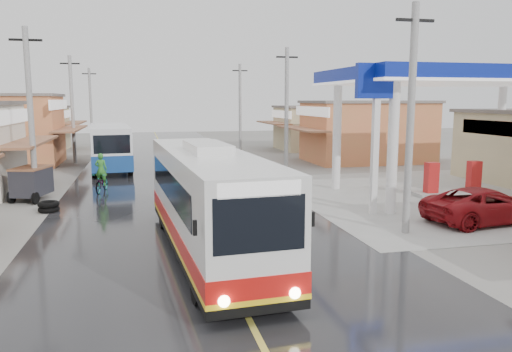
% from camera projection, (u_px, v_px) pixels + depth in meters
% --- Properties ---
extents(ground, '(120.00, 120.00, 0.00)m').
position_uv_depth(ground, '(212.00, 246.00, 16.32)').
color(ground, slate).
rests_on(ground, ground).
extents(road, '(12.00, 90.00, 0.02)m').
position_uv_depth(road, '(177.00, 177.00, 30.76)').
color(road, black).
rests_on(road, ground).
extents(centre_line, '(0.15, 90.00, 0.01)m').
position_uv_depth(centre_line, '(177.00, 177.00, 30.76)').
color(centre_line, '#D8CC4C').
rests_on(centre_line, road).
extents(shopfronts_right, '(11.00, 44.00, 4.80)m').
position_uv_depth(shopfronts_right, '(422.00, 176.00, 31.25)').
color(shopfronts_right, beige).
rests_on(shopfronts_right, ground).
extents(utility_poles_left, '(1.60, 50.00, 8.00)m').
position_uv_depth(utility_poles_left, '(59.00, 179.00, 30.15)').
color(utility_poles_left, gray).
rests_on(utility_poles_left, ground).
extents(utility_poles_right, '(1.60, 36.00, 8.00)m').
position_uv_depth(utility_poles_right, '(286.00, 174.00, 32.34)').
color(utility_poles_right, gray).
rests_on(utility_poles_right, ground).
extents(coach_bus, '(3.13, 11.14, 3.44)m').
position_uv_depth(coach_bus, '(208.00, 201.00, 15.41)').
color(coach_bus, silver).
rests_on(coach_bus, road).
extents(second_bus, '(3.19, 9.27, 3.02)m').
position_uv_depth(second_bus, '(110.00, 146.00, 33.92)').
color(second_bus, silver).
rests_on(second_bus, road).
extents(jeepney, '(5.20, 2.88, 1.38)m').
position_uv_depth(jeepney, '(485.00, 205.00, 19.39)').
color(jeepney, maroon).
rests_on(jeepney, ground).
extents(cyclist, '(1.06, 2.01, 2.06)m').
position_uv_depth(cyclist, '(102.00, 179.00, 25.74)').
color(cyclist, black).
rests_on(cyclist, ground).
extents(tricycle_near, '(1.88, 2.40, 1.62)m').
position_uv_depth(tricycle_near, '(31.00, 181.00, 23.59)').
color(tricycle_near, '#26262D').
rests_on(tricycle_near, ground).
extents(tyre_stack, '(0.89, 0.89, 0.46)m').
position_uv_depth(tyre_stack, '(49.00, 207.00, 21.30)').
color(tyre_stack, black).
rests_on(tyre_stack, ground).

